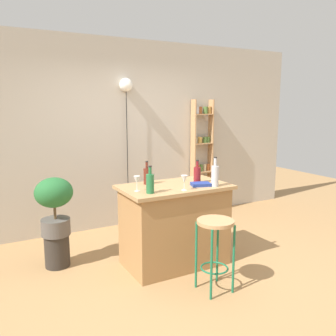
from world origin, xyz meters
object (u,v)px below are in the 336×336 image
at_px(bottle_olive_oil, 215,175).
at_px(wine_glass_left, 137,180).
at_px(potted_plant, 54,202).
at_px(bar_stool, 215,238).
at_px(spice_shelf, 202,154).
at_px(pendant_globe_light, 126,88).
at_px(cookbook, 201,184).
at_px(bottle_sauce_amber, 150,183).
at_px(bottle_vinegar, 197,174).
at_px(wine_glass_center, 184,180).
at_px(bottle_soda_blue, 147,176).
at_px(plant_stool, 57,250).

distance_m(bottle_olive_oil, wine_glass_left, 0.88).
bearing_deg(potted_plant, bar_stool, -46.00).
height_order(spice_shelf, pendant_globe_light, pendant_globe_light).
distance_m(potted_plant, cookbook, 1.66).
height_order(potted_plant, cookbook, potted_plant).
height_order(bar_stool, wine_glass_left, wine_glass_left).
relative_size(bar_stool, spice_shelf, 0.38).
xyz_separation_m(bottle_sauce_amber, bottle_vinegar, (0.70, 0.19, -0.01)).
bearing_deg(spice_shelf, bottle_sauce_amber, -136.38).
relative_size(wine_glass_center, pendant_globe_light, 0.07).
height_order(bottle_sauce_amber, cookbook, bottle_sauce_amber).
bearing_deg(bottle_vinegar, bar_stool, -109.57).
bearing_deg(pendant_globe_light, cookbook, -83.52).
xyz_separation_m(bottle_sauce_amber, bottle_soda_blue, (0.15, 0.40, -0.01)).
bearing_deg(potted_plant, bottle_sauce_amber, -43.17).
xyz_separation_m(bottle_soda_blue, pendant_globe_light, (0.30, 1.33, 1.05)).
relative_size(potted_plant, bottle_vinegar, 2.47).
relative_size(plant_stool, wine_glass_left, 2.31).
relative_size(bottle_soda_blue, pendant_globe_light, 0.12).
bearing_deg(bottle_soda_blue, wine_glass_left, -132.47).
bearing_deg(wine_glass_center, bottle_olive_oil, -0.47).
distance_m(wine_glass_center, pendant_globe_light, 2.07).
xyz_separation_m(bottle_sauce_amber, wine_glass_left, (-0.08, 0.14, 0.01)).
bearing_deg(potted_plant, pendant_globe_light, 36.85).
distance_m(bar_stool, bottle_olive_oil, 0.78).
bearing_deg(bottle_soda_blue, bottle_vinegar, -21.10).
height_order(plant_stool, bottle_soda_blue, bottle_soda_blue).
bearing_deg(bottle_soda_blue, potted_plant, 159.26).
relative_size(bottle_vinegar, wine_glass_left, 1.64).
bearing_deg(wine_glass_left, spice_shelf, 39.77).
bearing_deg(cookbook, bottle_soda_blue, 161.29).
distance_m(spice_shelf, bottle_sauce_amber, 2.47).
bearing_deg(wine_glass_left, bottle_vinegar, 3.34).
bearing_deg(pendant_globe_light, spice_shelf, -1.35).
height_order(wine_glass_left, wine_glass_center, same).
height_order(bottle_sauce_amber, wine_glass_left, bottle_sauce_amber).
height_order(bottle_olive_oil, wine_glass_left, bottle_olive_oil).
distance_m(potted_plant, bottle_vinegar, 1.66).
bearing_deg(bottle_vinegar, cookbook, -109.23).
xyz_separation_m(bar_stool, wine_glass_center, (-0.07, 0.48, 0.50)).
xyz_separation_m(wine_glass_left, wine_glass_center, (0.46, -0.20, 0.00)).
bearing_deg(bottle_vinegar, wine_glass_left, -176.66).
xyz_separation_m(potted_plant, wine_glass_center, (1.20, -0.83, 0.29)).
distance_m(potted_plant, bottle_olive_oil, 1.83).
xyz_separation_m(bottle_soda_blue, wine_glass_center, (0.22, -0.46, 0.02)).
relative_size(potted_plant, cookbook, 3.17).
xyz_separation_m(potted_plant, cookbook, (1.47, -0.74, 0.19)).
bearing_deg(bottle_sauce_amber, bar_stool, -50.57).
bearing_deg(spice_shelf, bar_stool, -120.91).
xyz_separation_m(bottle_soda_blue, wine_glass_left, (-0.24, -0.26, 0.02)).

